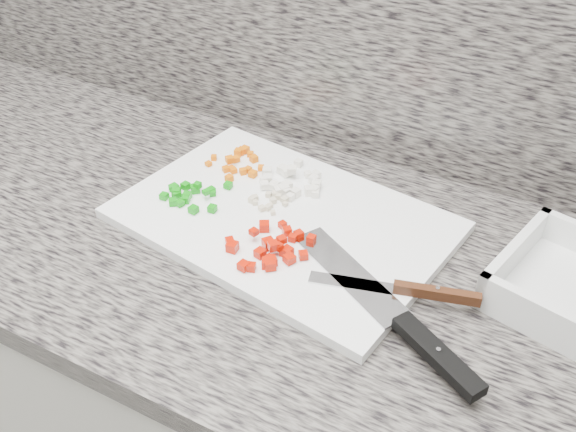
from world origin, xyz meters
name	(u,v)px	position (x,y,z in m)	size (l,w,h in m)	color
cabinet	(247,412)	(0.00, 1.44, 0.43)	(3.92, 0.62, 0.86)	beige
countertop	(236,239)	(0.00, 1.44, 0.88)	(3.96, 0.64, 0.04)	#655F59
cutting_board	(283,220)	(0.06, 1.49, 0.91)	(0.50, 0.33, 0.02)	white
carrot_pile	(239,162)	(-0.08, 1.58, 0.92)	(0.10, 0.10, 0.02)	#DE6204
onion_pile	(290,181)	(0.03, 1.57, 0.92)	(0.12, 0.11, 0.02)	white
green_pepper_pile	(189,194)	(-0.10, 1.46, 0.92)	(0.10, 0.10, 0.02)	#0C8C0D
red_pepper_pile	(271,248)	(0.09, 1.40, 0.92)	(0.13, 0.12, 0.02)	#BB1402
garlic_pile	(269,200)	(0.02, 1.51, 0.92)	(0.06, 0.06, 0.01)	beige
chef_knife	(404,324)	(0.31, 1.35, 0.92)	(0.33, 0.21, 0.02)	silver
paring_knife	(415,291)	(0.30, 1.42, 0.92)	(0.23, 0.08, 0.02)	silver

